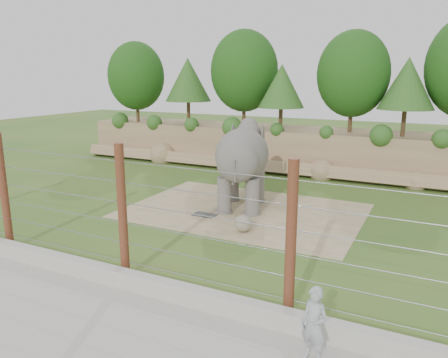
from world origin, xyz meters
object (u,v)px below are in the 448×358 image
at_px(stone_ball, 243,223).
at_px(barrier_fence, 122,213).
at_px(zookeeper, 314,325).
at_px(elephant, 242,167).

relative_size(stone_ball, barrier_fence, 0.03).
bearing_deg(stone_ball, zookeeper, -55.26).
height_order(barrier_fence, zookeeper, barrier_fence).
bearing_deg(zookeeper, barrier_fence, -171.28).
bearing_deg(barrier_fence, stone_ball, 72.97).
relative_size(stone_ball, zookeeper, 0.39).
relative_size(barrier_fence, zookeeper, 12.17).
relative_size(elephant, barrier_fence, 0.23).
distance_m(stone_ball, zookeeper, 7.81).
bearing_deg(stone_ball, barrier_fence, -107.03).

